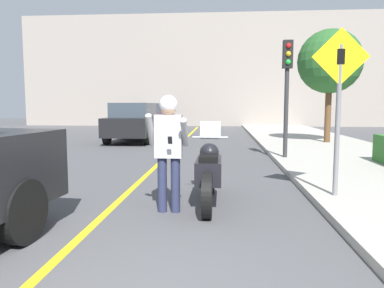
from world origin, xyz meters
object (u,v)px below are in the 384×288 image
object	(u,v)px
street_tree	(330,62)
parked_car_black	(134,122)
parked_car_red	(155,117)
parked_car_blue	(157,115)
person_biker	(169,141)
crossing_sign	(339,96)
traffic_light	(287,76)
motorcycle	(209,172)

from	to	relation	value
street_tree	parked_car_black	xyz separation A→B (m)	(-7.97, 0.75, -2.41)
street_tree	parked_car_black	world-z (taller)	street_tree
parked_car_red	parked_car_blue	world-z (taller)	same
person_biker	street_tree	xyz separation A→B (m)	(4.97, 9.74, 2.19)
crossing_sign	traffic_light	world-z (taller)	traffic_light
parked_car_black	motorcycle	bearing A→B (deg)	-70.23
crossing_sign	parked_car_black	size ratio (longest dim) A/B	0.64
motorcycle	parked_car_red	bearing A→B (deg)	103.35
motorcycle	street_tree	world-z (taller)	street_tree
street_tree	crossing_sign	bearing A→B (deg)	-104.43
parked_car_black	parked_car_red	size ratio (longest dim) A/B	1.00
crossing_sign	parked_car_black	xyz separation A→B (m)	(-5.66, 9.73, -0.89)
person_biker	traffic_light	xyz separation A→B (m)	(2.59, 5.25, 1.32)
traffic_light	parked_car_blue	size ratio (longest dim) A/B	0.77
parked_car_blue	person_biker	bearing A→B (deg)	-79.73
person_biker	parked_car_red	size ratio (longest dim) A/B	0.42
traffic_light	parked_car_blue	distance (m)	18.24
motorcycle	parked_car_black	world-z (taller)	parked_car_black
traffic_light	street_tree	distance (m)	5.16
parked_car_red	parked_car_blue	bearing A→B (deg)	98.30
parked_car_blue	crossing_sign	bearing A→B (deg)	-72.70
parked_car_red	crossing_sign	bearing A→B (deg)	-69.48
motorcycle	parked_car_blue	size ratio (longest dim) A/B	0.53
crossing_sign	parked_car_black	world-z (taller)	crossing_sign
parked_car_black	street_tree	bearing A→B (deg)	-5.38
person_biker	crossing_sign	world-z (taller)	crossing_sign
crossing_sign	parked_car_blue	bearing A→B (deg)	107.30
motorcycle	crossing_sign	distance (m)	2.42
parked_car_black	crossing_sign	bearing A→B (deg)	-59.84
person_biker	parked_car_blue	size ratio (longest dim) A/B	0.42
motorcycle	traffic_light	size ratio (longest dim) A/B	0.69
traffic_light	parked_car_black	distance (m)	7.82
traffic_light	street_tree	bearing A→B (deg)	62.09
parked_car_red	parked_car_blue	distance (m)	5.95
parked_car_blue	traffic_light	bearing A→B (deg)	-68.70
person_biker	street_tree	bearing A→B (deg)	62.99
crossing_sign	traffic_light	distance (m)	4.53
crossing_sign	parked_car_black	distance (m)	11.29
motorcycle	crossing_sign	world-z (taller)	crossing_sign
motorcycle	street_tree	size ratio (longest dim) A/B	0.51
crossing_sign	parked_car_blue	distance (m)	22.45
parked_car_red	street_tree	bearing A→B (deg)	-38.90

